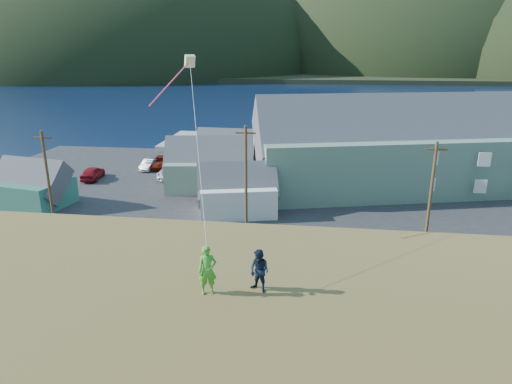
{
  "coord_description": "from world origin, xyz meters",
  "views": [
    {
      "loc": [
        5.67,
        -33.54,
        15.64
      ],
      "look_at": [
        2.85,
        -12.33,
        8.8
      ],
      "focal_mm": 32.0,
      "sensor_mm": 36.0,
      "label": 1
    }
  ],
  "objects_px": {
    "shed_white": "(237,191)",
    "shed_palegreen_far": "(232,151)",
    "kite_flyer_navy": "(259,271)",
    "kite_flyer_green": "(207,270)",
    "lodge": "(421,146)",
    "wharf": "(245,143)",
    "shed_palegreen_near": "(210,166)",
    "shed_teal": "(31,185)"
  },
  "relations": [
    {
      "from": "shed_white",
      "to": "shed_palegreen_far",
      "type": "bearing_deg",
      "value": 87.94
    },
    {
      "from": "kite_flyer_navy",
      "to": "kite_flyer_green",
      "type": "bearing_deg",
      "value": -139.49
    },
    {
      "from": "lodge",
      "to": "kite_flyer_navy",
      "type": "xyz_separation_m",
      "value": [
        -13.55,
        -37.53,
        2.99
      ]
    },
    {
      "from": "kite_flyer_green",
      "to": "wharf",
      "type": "bearing_deg",
      "value": 75.88
    },
    {
      "from": "shed_palegreen_near",
      "to": "shed_palegreen_far",
      "type": "xyz_separation_m",
      "value": [
        1.01,
        8.81,
        -0.22
      ]
    },
    {
      "from": "shed_palegreen_near",
      "to": "kite_flyer_green",
      "type": "bearing_deg",
      "value": -84.76
    },
    {
      "from": "shed_palegreen_far",
      "to": "kite_flyer_green",
      "type": "distance_m",
      "value": 44.74
    },
    {
      "from": "shed_palegreen_near",
      "to": "shed_white",
      "type": "bearing_deg",
      "value": -67.55
    },
    {
      "from": "shed_white",
      "to": "wharf",
      "type": "bearing_deg",
      "value": 83.61
    },
    {
      "from": "shed_teal",
      "to": "shed_palegreen_far",
      "type": "relative_size",
      "value": 0.85
    },
    {
      "from": "wharf",
      "to": "shed_palegreen_near",
      "type": "distance_m",
      "value": 24.54
    },
    {
      "from": "shed_palegreen_near",
      "to": "kite_flyer_navy",
      "type": "relative_size",
      "value": 6.7
    },
    {
      "from": "shed_white",
      "to": "shed_palegreen_far",
      "type": "distance_m",
      "value": 16.88
    },
    {
      "from": "shed_white",
      "to": "kite_flyer_navy",
      "type": "height_order",
      "value": "kite_flyer_navy"
    },
    {
      "from": "wharf",
      "to": "kite_flyer_navy",
      "type": "relative_size",
      "value": 16.29
    },
    {
      "from": "shed_teal",
      "to": "shed_white",
      "type": "xyz_separation_m",
      "value": [
        21.12,
        0.7,
        0.11
      ]
    },
    {
      "from": "shed_palegreen_near",
      "to": "shed_white",
      "type": "distance_m",
      "value": 8.94
    },
    {
      "from": "shed_teal",
      "to": "shed_white",
      "type": "height_order",
      "value": "shed_white"
    },
    {
      "from": "shed_palegreen_near",
      "to": "shed_white",
      "type": "relative_size",
      "value": 1.24
    },
    {
      "from": "lodge",
      "to": "shed_teal",
      "type": "height_order",
      "value": "lodge"
    },
    {
      "from": "kite_flyer_navy",
      "to": "shed_white",
      "type": "bearing_deg",
      "value": 129.58
    },
    {
      "from": "lodge",
      "to": "kite_flyer_green",
      "type": "height_order",
      "value": "lodge"
    },
    {
      "from": "shed_white",
      "to": "kite_flyer_navy",
      "type": "xyz_separation_m",
      "value": [
        5.52,
        -26.88,
        5.65
      ]
    },
    {
      "from": "lodge",
      "to": "shed_palegreen_near",
      "type": "bearing_deg",
      "value": 172.41
    },
    {
      "from": "shed_palegreen_near",
      "to": "kite_flyer_green",
      "type": "xyz_separation_m",
      "value": [
        8.25,
        -34.98,
        5.39
      ]
    },
    {
      "from": "lodge",
      "to": "shed_white",
      "type": "bearing_deg",
      "value": -165.53
    },
    {
      "from": "wharf",
      "to": "shed_white",
      "type": "distance_m",
      "value": 32.48
    },
    {
      "from": "kite_flyer_navy",
      "to": "shed_palegreen_near",
      "type": "bearing_deg",
      "value": 134.19
    },
    {
      "from": "wharf",
      "to": "lodge",
      "type": "distance_m",
      "value": 32.1
    },
    {
      "from": "shed_white",
      "to": "kite_flyer_navy",
      "type": "bearing_deg",
      "value": -92.49
    },
    {
      "from": "lodge",
      "to": "shed_palegreen_near",
      "type": "height_order",
      "value": "lodge"
    },
    {
      "from": "shed_palegreen_near",
      "to": "lodge",
      "type": "bearing_deg",
      "value": -0.92
    },
    {
      "from": "shed_white",
      "to": "shed_palegreen_far",
      "type": "height_order",
      "value": "shed_palegreen_far"
    },
    {
      "from": "shed_palegreen_near",
      "to": "kite_flyer_navy",
      "type": "height_order",
      "value": "kite_flyer_navy"
    },
    {
      "from": "shed_teal",
      "to": "kite_flyer_navy",
      "type": "xyz_separation_m",
      "value": [
        26.63,
        -26.18,
        5.76
      ]
    },
    {
      "from": "shed_white",
      "to": "kite_flyer_green",
      "type": "distance_m",
      "value": 28.13
    },
    {
      "from": "wharf",
      "to": "lodge",
      "type": "bearing_deg",
      "value": -42.56
    },
    {
      "from": "shed_palegreen_far",
      "to": "kite_flyer_green",
      "type": "height_order",
      "value": "kite_flyer_green"
    },
    {
      "from": "shed_palegreen_near",
      "to": "kite_flyer_navy",
      "type": "xyz_separation_m",
      "value": [
        10.05,
        -34.58,
        5.28
      ]
    },
    {
      "from": "shed_palegreen_far",
      "to": "wharf",
      "type": "bearing_deg",
      "value": 96.01
    },
    {
      "from": "kite_flyer_green",
      "to": "shed_palegreen_far",
      "type": "bearing_deg",
      "value": 77.53
    },
    {
      "from": "shed_teal",
      "to": "shed_white",
      "type": "distance_m",
      "value": 21.13
    }
  ]
}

